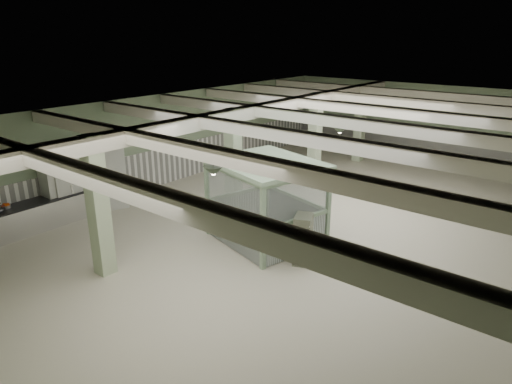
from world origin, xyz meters
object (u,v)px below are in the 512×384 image
Objects in this scene: prep_counter at (41,214)px; guard_booth at (266,187)px; walkin_cooler at (82,179)px; filing_cabinet at (303,239)px.

guard_booth is at bearing 31.53° from prep_counter.
walkin_cooler reaches higher than filing_cabinet.
filing_cabinet reaches higher than prep_counter.
filing_cabinet is at bearing 22.58° from prep_counter.
walkin_cooler is at bearing 168.30° from filing_cabinet.
prep_counter is 1.78× the size of walkin_cooler.
guard_booth is 1.98m from filing_cabinet.
filing_cabinet is (7.69, 3.20, 0.22)m from prep_counter.
prep_counter is at bearing 179.11° from filing_cabinet.
walkin_cooler is 7.96m from filing_cabinet.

